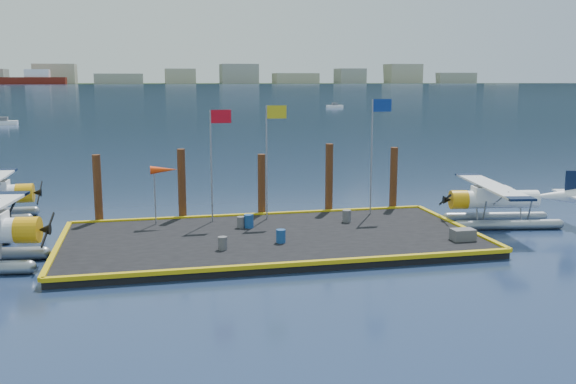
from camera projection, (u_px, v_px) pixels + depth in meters
name	position (u px, v px, depth m)	size (l,w,h in m)	color
ground	(271.00, 243.00, 31.62)	(4000.00, 4000.00, 0.00)	navy
dock	(271.00, 240.00, 31.58)	(20.00, 10.00, 0.40)	black
dock_bumpers	(271.00, 234.00, 31.53)	(20.25, 10.25, 0.18)	#C2A40B
far_backdrop	(236.00, 77.00, 1751.10)	(3050.00, 2050.00, 810.00)	black
seaplane_d	(497.00, 202.00, 35.26)	(7.84, 8.60, 3.04)	gray
drum_0	(241.00, 222.00, 33.19)	(0.41, 0.41, 0.58)	#525156
drum_1	(281.00, 236.00, 30.16)	(0.45, 0.45, 0.63)	navy
drum_3	(223.00, 243.00, 28.95)	(0.42, 0.42, 0.59)	#525156
drum_4	(347.00, 216.00, 34.50)	(0.46, 0.46, 0.65)	#525156
drum_5	(249.00, 221.00, 33.18)	(0.49, 0.49, 0.69)	navy
crate	(463.00, 235.00, 30.64)	(1.08, 0.72, 0.54)	#525156
flagpole_red	(215.00, 148.00, 34.01)	(1.14, 0.08, 6.00)	gray
flagpole_yellow	(270.00, 144.00, 34.63)	(1.14, 0.08, 6.20)	gray
flagpole_blue	(375.00, 139.00, 35.87)	(1.14, 0.08, 6.50)	gray
windsock	(163.00, 171.00, 33.63)	(1.40, 0.44, 3.12)	gray
piling_0	(98.00, 191.00, 34.65)	(0.44, 0.44, 4.00)	#452613
piling_1	(182.00, 187.00, 35.59)	(0.44, 0.44, 4.20)	#452613
piling_2	(262.00, 187.00, 36.58)	(0.44, 0.44, 3.80)	#452613
piling_3	(329.00, 181.00, 37.39)	(0.44, 0.44, 4.30)	#452613
piling_4	(393.00, 181.00, 38.27)	(0.44, 0.44, 4.00)	#452613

